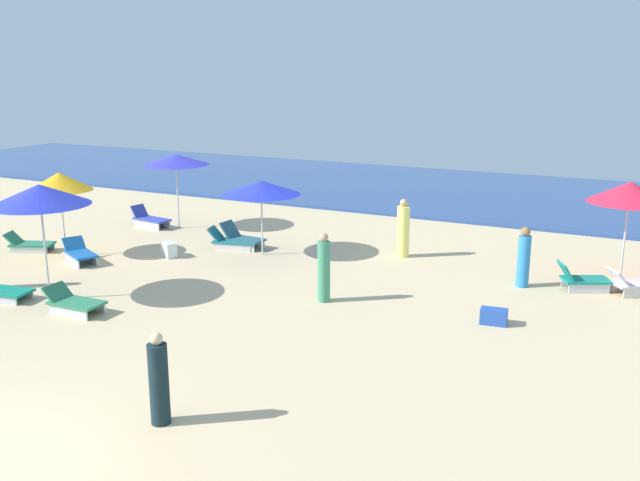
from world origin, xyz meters
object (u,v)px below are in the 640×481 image
(lounge_chair_0_1, at_px, (80,253))
(lounge_chair_4_0, at_px, (638,284))
(lounge_chair_3_1, at_px, (73,302))
(umbrella_4, at_px, (630,192))
(lounge_chair_2_0, at_px, (150,219))
(beachgoer_2, at_px, (524,258))
(beachgoer_6, at_px, (159,381))
(beachgoer_4, at_px, (324,269))
(umbrella_1, at_px, (261,188))
(lounge_chair_1_0, at_px, (231,241))
(beachgoer_5, at_px, (403,230))
(umbrella_3, at_px, (40,195))
(cooler_box_1, at_px, (494,316))
(umbrella_0, at_px, (59,182))
(lounge_chair_4_1, at_px, (582,280))
(umbrella_2, at_px, (176,160))
(lounge_chair_0_0, at_px, (29,244))
(cooler_box_0, at_px, (169,250))
(lounge_chair_1_1, at_px, (242,238))

(lounge_chair_0_1, relative_size, lounge_chair_4_0, 0.93)
(lounge_chair_3_1, relative_size, umbrella_4, 0.52)
(lounge_chair_2_0, xyz_separation_m, beachgoer_2, (12.76, -1.10, 0.46))
(lounge_chair_4_0, height_order, beachgoer_6, beachgoer_6)
(umbrella_4, distance_m, beachgoer_4, 7.97)
(umbrella_1, height_order, lounge_chair_1_0, umbrella_1)
(beachgoer_5, bearing_deg, lounge_chair_2_0, 30.65)
(umbrella_3, bearing_deg, cooler_box_1, 17.07)
(umbrella_0, bearing_deg, cooler_box_1, -0.15)
(lounge_chair_2_0, xyz_separation_m, lounge_chair_4_1, (14.14, -0.78, 0.01))
(umbrella_3, bearing_deg, lounge_chair_4_0, 27.65)
(umbrella_0, height_order, lounge_chair_2_0, umbrella_0)
(umbrella_2, xyz_separation_m, lounge_chair_2_0, (-0.97, -0.33, -2.07))
(lounge_chair_0_0, distance_m, lounge_chair_4_0, 16.96)
(lounge_chair_1_0, distance_m, lounge_chair_4_0, 11.30)
(cooler_box_0, bearing_deg, lounge_chair_4_0, 39.70)
(umbrella_1, relative_size, beachgoer_6, 1.51)
(lounge_chair_1_1, distance_m, umbrella_4, 10.92)
(umbrella_2, height_order, lounge_chair_3_1, umbrella_2)
(lounge_chair_0_0, bearing_deg, beachgoer_6, -145.87)
(umbrella_3, height_order, beachgoer_6, umbrella_3)
(beachgoer_4, height_order, cooler_box_0, beachgoer_4)
(umbrella_2, height_order, beachgoer_5, umbrella_2)
(cooler_box_0, relative_size, cooler_box_1, 0.92)
(umbrella_1, height_order, lounge_chair_3_1, umbrella_1)
(umbrella_1, height_order, lounge_chair_4_1, umbrella_1)
(beachgoer_2, bearing_deg, lounge_chair_4_1, -108.34)
(umbrella_1, bearing_deg, lounge_chair_1_1, 156.72)
(lounge_chair_1_0, relative_size, lounge_chair_4_1, 1.11)
(umbrella_2, distance_m, beachgoer_4, 9.21)
(lounge_chair_2_0, bearing_deg, beachgoer_5, -79.88)
(lounge_chair_0_1, relative_size, beachgoer_4, 0.89)
(lounge_chair_4_0, xyz_separation_m, beachgoer_6, (-6.39, -10.18, 0.44))
(lounge_chair_2_0, bearing_deg, umbrella_4, -79.75)
(umbrella_2, xyz_separation_m, umbrella_3, (1.84, -7.43, 0.19))
(umbrella_1, relative_size, lounge_chair_2_0, 1.51)
(beachgoer_2, height_order, beachgoer_4, beachgoer_4)
(lounge_chair_1_1, distance_m, beachgoer_2, 8.45)
(umbrella_0, relative_size, beachgoer_4, 1.48)
(umbrella_1, distance_m, lounge_chair_4_0, 10.26)
(lounge_chair_2_0, xyz_separation_m, beachgoer_6, (9.01, -10.69, 0.44))
(lounge_chair_4_1, xyz_separation_m, beachgoer_2, (-1.38, -0.32, 0.45))
(lounge_chair_1_0, relative_size, umbrella_2, 0.61)
(umbrella_1, xyz_separation_m, umbrella_2, (-4.35, 1.73, 0.34))
(umbrella_0, xyz_separation_m, umbrella_2, (0.78, 4.36, 0.15))
(umbrella_0, relative_size, lounge_chair_1_0, 1.61)
(umbrella_1, bearing_deg, umbrella_0, -152.86)
(umbrella_3, bearing_deg, beachgoer_4, 24.96)
(umbrella_4, distance_m, beachgoer_6, 12.71)
(umbrella_1, xyz_separation_m, lounge_chair_1_0, (-1.20, 0.16, -1.76))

